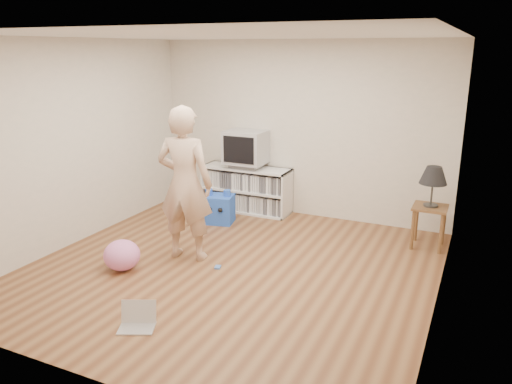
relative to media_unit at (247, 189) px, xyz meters
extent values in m
plane|color=brown|center=(0.78, -2.04, -0.35)|extent=(4.50, 4.50, 0.00)
cube|color=silver|center=(0.78, 0.21, 0.95)|extent=(4.50, 0.02, 2.60)
cube|color=silver|center=(0.78, -4.29, 0.95)|extent=(4.50, 0.02, 2.60)
cube|color=silver|center=(-1.47, -2.04, 0.95)|extent=(0.02, 4.50, 2.60)
cube|color=silver|center=(3.03, -2.04, 0.95)|extent=(0.02, 4.50, 2.60)
cube|color=white|center=(0.78, -2.04, 2.25)|extent=(4.50, 4.50, 0.01)
cube|color=white|center=(0.00, 0.19, 0.00)|extent=(1.40, 0.03, 0.70)
cube|color=white|center=(-0.69, -0.02, 0.00)|extent=(0.03, 0.45, 0.70)
cube|color=white|center=(0.68, -0.02, 0.00)|extent=(0.03, 0.45, 0.70)
cube|color=white|center=(0.00, -0.02, -0.33)|extent=(1.40, 0.45, 0.03)
cube|color=white|center=(0.00, -0.02, 0.00)|extent=(1.34, 0.45, 0.03)
cube|color=white|center=(0.00, -0.02, 0.33)|extent=(1.40, 0.45, 0.03)
cube|color=silver|center=(0.00, -0.02, 0.00)|extent=(1.26, 0.36, 0.64)
cube|color=gray|center=(0.00, -0.02, 0.39)|extent=(0.45, 0.35, 0.07)
cube|color=#ABABB0|center=(0.00, -0.02, 0.67)|extent=(0.60, 0.52, 0.50)
cube|color=black|center=(0.00, -0.28, 0.67)|extent=(0.50, 0.01, 0.40)
cylinder|color=brown|center=(2.60, -0.56, -0.09)|extent=(0.04, 0.04, 0.52)
cylinder|color=brown|center=(2.94, -0.56, -0.09)|extent=(0.04, 0.04, 0.52)
cylinder|color=brown|center=(2.60, -0.22, -0.09)|extent=(0.04, 0.04, 0.52)
cylinder|color=brown|center=(2.94, -0.22, -0.09)|extent=(0.04, 0.04, 0.52)
cube|color=brown|center=(2.77, -0.39, 0.19)|extent=(0.42, 0.42, 0.03)
cylinder|color=#333333|center=(2.77, -0.39, 0.21)|extent=(0.18, 0.18, 0.02)
cylinder|color=#333333|center=(2.77, -0.39, 0.39)|extent=(0.02, 0.02, 0.32)
imported|color=#D1AB8F|center=(0.14, -1.96, 0.58)|extent=(0.74, 0.54, 1.86)
cube|color=silver|center=(0.61, -3.56, -0.34)|extent=(0.39, 0.34, 0.01)
cube|color=silver|center=(0.56, -3.46, -0.23)|extent=(0.32, 0.19, 0.21)
cube|color=black|center=(0.56, -3.46, -0.23)|extent=(0.28, 0.16, 0.17)
cube|color=#4B75C9|center=(0.63, -2.09, -0.34)|extent=(0.09, 0.10, 0.02)
cube|color=blue|center=(-0.13, -0.69, -0.15)|extent=(0.50, 0.43, 0.41)
cylinder|color=blue|center=(-0.26, -0.72, 0.11)|extent=(0.10, 0.10, 0.09)
cylinder|color=blue|center=(0.00, -0.66, 0.11)|extent=(0.10, 0.10, 0.09)
sphere|color=black|center=(-0.17, -0.88, -0.10)|extent=(0.07, 0.07, 0.07)
sphere|color=black|center=(-0.01, -0.84, -0.10)|extent=(0.07, 0.07, 0.07)
ellipsoid|color=pink|center=(-0.35, -2.59, -0.17)|extent=(0.43, 0.43, 0.35)
camera|label=1|loc=(3.29, -6.75, 2.12)|focal=35.00mm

